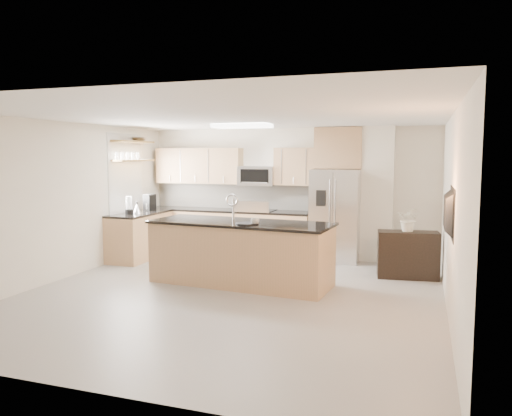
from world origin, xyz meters
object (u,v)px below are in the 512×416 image
(credenza, at_px, (408,255))
(coffee_maker, at_px, (149,203))
(kettle, at_px, (137,208))
(television, at_px, (444,212))
(microwave, at_px, (257,176))
(blender, at_px, (129,207))
(island, at_px, (241,253))
(cup, at_px, (255,221))
(platter, at_px, (247,223))
(range, at_px, (256,232))
(refrigerator, at_px, (336,215))
(bowl, at_px, (139,139))
(flower_vase, at_px, (409,213))

(credenza, height_order, coffee_maker, coffee_maker)
(kettle, height_order, television, television)
(credenza, bearing_deg, kettle, 174.75)
(microwave, distance_m, blender, 2.65)
(island, xyz_separation_m, blender, (-2.60, 0.87, 0.57))
(credenza, height_order, cup, cup)
(coffee_maker, bearing_deg, island, -32.20)
(platter, xyz_separation_m, kettle, (-2.74, 1.30, 0.01))
(range, xyz_separation_m, credenza, (3.04, -1.04, -0.08))
(refrigerator, distance_m, platter, 2.65)
(cup, height_order, blender, blender)
(refrigerator, height_order, coffee_maker, refrigerator)
(bowl, bearing_deg, island, -29.61)
(kettle, xyz_separation_m, coffee_maker, (-0.07, 0.59, 0.06))
(microwave, xyz_separation_m, kettle, (-2.02, -1.35, -0.61))
(range, xyz_separation_m, platter, (0.72, -2.52, 0.54))
(coffee_maker, distance_m, bowl, 1.32)
(island, relative_size, blender, 8.56)
(credenza, height_order, television, television)
(platter, relative_size, coffee_maker, 1.07)
(microwave, distance_m, bowl, 2.52)
(blender, xyz_separation_m, coffee_maker, (-0.02, 0.78, 0.01))
(platter, distance_m, blender, 3.00)
(cup, distance_m, coffee_maker, 3.50)
(bowl, bearing_deg, credenza, -3.57)
(flower_vase, bearing_deg, cup, -145.87)
(island, bearing_deg, platter, -46.01)
(cup, relative_size, bowl, 0.33)
(coffee_maker, bearing_deg, platter, -33.82)
(range, distance_m, microwave, 1.16)
(microwave, bearing_deg, coffee_maker, -159.95)
(island, xyz_separation_m, bowl, (-2.78, 1.58, 1.88))
(range, bearing_deg, kettle, -148.78)
(range, distance_m, coffee_maker, 2.27)
(credenza, xyz_separation_m, flower_vase, (0.00, 0.00, 0.71))
(credenza, relative_size, blender, 2.82)
(range, height_order, island, island)
(bowl, bearing_deg, range, 17.61)
(refrigerator, bearing_deg, credenza, -35.80)
(credenza, xyz_separation_m, blender, (-5.12, -0.38, 0.68))
(microwave, height_order, flower_vase, microwave)
(refrigerator, xyz_separation_m, platter, (-0.94, -2.48, 0.12))
(television, bearing_deg, bowl, 67.32)
(range, distance_m, bowl, 3.04)
(island, bearing_deg, microwave, 107.01)
(bowl, bearing_deg, flower_vase, -3.56)
(island, bearing_deg, television, -10.83)
(platter, height_order, flower_vase, flower_vase)
(microwave, relative_size, television, 0.71)
(refrigerator, bearing_deg, microwave, 174.14)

